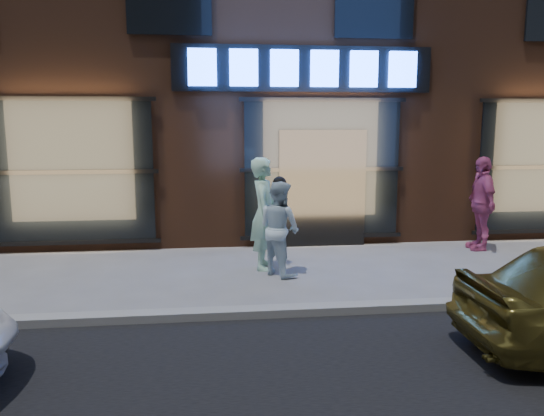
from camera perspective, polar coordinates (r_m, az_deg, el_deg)
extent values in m
plane|color=slate|center=(7.54, 11.53, -10.84)|extent=(90.00, 90.00, 0.00)
cube|color=gray|center=(7.52, 11.54, -10.41)|extent=(60.00, 0.25, 0.12)
cube|color=#54301E|center=(15.08, 2.29, 18.58)|extent=(30.00, 8.00, 10.00)
cube|color=black|center=(10.87, 3.45, 14.72)|extent=(5.20, 0.06, 0.90)
cube|color=black|center=(10.96, 5.42, 2.08)|extent=(1.80, 0.10, 2.40)
cube|color=#FFBF72|center=(11.08, -20.87, 3.67)|extent=(3.00, 0.04, 2.60)
cube|color=black|center=(11.04, -20.92, 3.65)|extent=(3.20, 0.06, 2.80)
cube|color=#FFBF72|center=(10.97, 5.38, 4.19)|extent=(3.00, 0.04, 2.60)
cube|color=black|center=(10.93, 5.43, 4.17)|extent=(3.20, 0.06, 2.80)
cube|color=#2659FF|center=(10.64, -7.51, 14.78)|extent=(0.55, 0.12, 0.70)
cube|color=#2659FF|center=(10.66, -3.07, 14.83)|extent=(0.55, 0.12, 0.70)
cube|color=#2659FF|center=(10.74, 1.34, 14.80)|extent=(0.55, 0.12, 0.70)
cube|color=#2659FF|center=(10.88, 5.66, 14.69)|extent=(0.55, 0.12, 0.70)
cube|color=#2659FF|center=(11.07, 9.85, 14.51)|extent=(0.55, 0.12, 0.70)
cube|color=#2659FF|center=(11.32, 13.86, 14.26)|extent=(0.55, 0.12, 0.70)
imported|color=#B8F3CE|center=(9.25, -0.85, -0.60)|extent=(0.59, 0.79, 1.96)
imported|color=white|center=(8.90, 0.80, -2.16)|extent=(0.94, 0.99, 1.61)
imported|color=#C25082|center=(11.45, 21.58, 0.47)|extent=(0.58, 1.15, 1.88)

